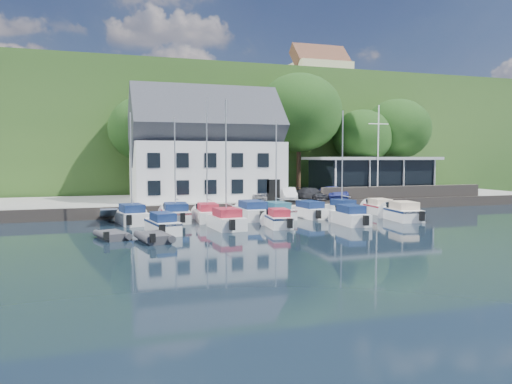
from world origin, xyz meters
TOP-DOWN VIEW (x-y plane):
  - ground at (0.00, 0.00)m, footprint 180.00×180.00m
  - quay at (0.00, 17.50)m, footprint 60.00×13.00m
  - quay_face at (0.00, 11.00)m, footprint 60.00×0.30m
  - hillside at (0.00, 62.00)m, footprint 160.00×75.00m
  - field_patch at (8.00, 70.00)m, footprint 50.00×30.00m
  - farmhouse at (22.00, 52.00)m, footprint 10.40×7.00m
  - harbor_building at (-7.00, 16.50)m, footprint 14.40×8.20m
  - club_pavilion at (11.00, 16.00)m, footprint 13.20×7.20m
  - seawall at (12.00, 11.40)m, footprint 18.00×0.50m
  - gangway at (-16.50, 9.00)m, footprint 1.20×6.00m
  - car_silver at (-2.76, 13.83)m, footprint 1.73×3.72m
  - car_white at (0.05, 12.54)m, footprint 2.14×3.86m
  - car_dgrey at (2.57, 12.73)m, footprint 2.63×4.19m
  - car_blue at (4.80, 12.59)m, footprint 2.08×4.06m
  - flagpole at (9.56, 12.31)m, footprint 2.21×0.20m
  - tree_1 at (-12.19, 22.62)m, footprint 7.70×7.70m
  - tree_2 at (-1.66, 21.36)m, footprint 7.80×7.80m
  - tree_3 at (5.07, 21.90)m, footprint 9.98×9.98m
  - tree_4 at (12.93, 21.25)m, footprint 7.11×7.11m
  - tree_5 at (18.02, 21.67)m, footprint 8.19×8.19m
  - boat_r1_0 at (-14.79, 7.51)m, footprint 2.89×5.87m
  - boat_r1_1 at (-11.40, 7.96)m, footprint 2.61×6.34m
  - boat_r1_2 at (-8.98, 7.34)m, footprint 2.29×5.96m
  - boat_r1_3 at (-5.19, 7.63)m, footprint 2.33×6.98m
  - boat_r1_4 at (-3.07, 7.54)m, footprint 2.58×6.29m
  - boat_r1_5 at (-0.26, 7.19)m, footprint 2.47×6.48m
  - boat_r1_6 at (3.23, 7.88)m, footprint 2.57×5.46m
  - boat_r1_7 at (6.87, 7.74)m, footprint 2.38×5.45m
  - boat_r2_0 at (-13.19, 2.11)m, footprint 2.45×5.73m
  - boat_r2_1 at (-8.62, 2.78)m, footprint 2.39×5.55m
  - boat_r2_2 at (-4.86, 2.30)m, footprint 2.11×4.74m
  - boat_r2_3 at (0.86, 2.19)m, footprint 2.06×5.95m
  - boat_r2_4 at (6.06, 2.98)m, footprint 2.76×5.98m
  - dinghy_0 at (-16.49, 0.73)m, footprint 2.37×3.08m
  - dinghy_1 at (-14.13, -1.11)m, footprint 2.31×3.29m

SIDE VIEW (x-z plane):
  - ground at x=0.00m, z-range 0.00..0.00m
  - gangway at x=-16.50m, z-range -0.70..0.70m
  - dinghy_0 at x=-16.49m, z-range 0.00..0.63m
  - dinghy_1 at x=-14.13m, z-range 0.00..0.71m
  - quay at x=0.00m, z-range 0.00..1.00m
  - quay_face at x=0.00m, z-range 0.00..1.00m
  - boat_r1_7 at x=6.87m, z-range 0.00..1.36m
  - boat_r2_2 at x=-4.86m, z-range 0.00..1.37m
  - boat_r1_5 at x=-0.26m, z-range 0.00..1.40m
  - boat_r2_0 at x=-13.19m, z-range 0.00..1.41m
  - boat_r2_3 at x=0.86m, z-range 0.00..1.48m
  - boat_r1_3 at x=-5.19m, z-range 0.00..1.52m
  - boat_r2_4 at x=6.06m, z-range 0.00..1.54m
  - car_dgrey at x=2.57m, z-range 1.00..2.13m
  - seawall at x=12.00m, z-range 1.00..2.20m
  - car_white at x=0.05m, z-range 1.00..2.21m
  - car_silver at x=-2.76m, z-range 1.00..2.23m
  - car_blue at x=4.80m, z-range 1.00..2.33m
  - club_pavilion at x=11.00m, z-range 1.00..5.10m
  - boat_r1_4 at x=-3.07m, z-range 0.00..8.29m
  - boat_r1_6 at x=3.23m, z-range 0.00..8.38m
  - boat_r1_2 at x=-8.98m, z-range 0.00..8.77m
  - boat_r2_1 at x=-8.62m, z-range 0.00..9.04m
  - boat_r1_1 at x=-11.40m, z-range 0.00..9.06m
  - boat_r1_0 at x=-14.79m, z-range 0.00..9.37m
  - harbor_building at x=-7.00m, z-range 1.00..9.70m
  - flagpole at x=9.56m, z-range 1.00..10.22m
  - tree_4 at x=12.93m, z-range 1.00..10.72m
  - tree_1 at x=-12.19m, z-range 1.00..11.52m
  - tree_2 at x=-1.66m, z-range 1.00..11.66m
  - tree_5 at x=18.02m, z-range 1.00..12.19m
  - tree_3 at x=5.07m, z-range 1.00..14.64m
  - hillside at x=0.00m, z-range 0.00..16.00m
  - field_patch at x=8.00m, z-range 16.00..16.30m
  - farmhouse at x=22.00m, z-range 16.00..24.20m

